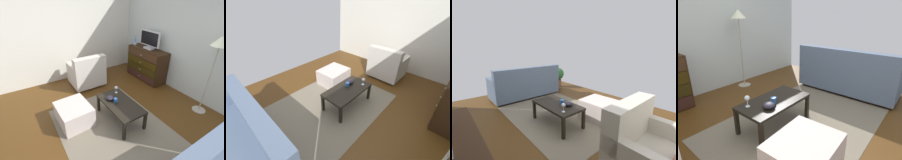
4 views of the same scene
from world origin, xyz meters
The scene contains 14 objects.
ground_plane centered at (0.00, 0.00, -0.03)m, with size 5.50×4.65×0.05m, color #4D2F11.
wall_accent_rear centered at (0.00, 2.08, 1.39)m, with size 5.50×0.12×2.79m, color #B5BFB9.
wall_plain_left centered at (-2.51, 0.00, 1.39)m, with size 0.12×4.65×2.79m, color silver.
area_rug centered at (0.20, -0.20, 0.00)m, with size 2.60×1.90×0.01m, color #706755.
dresser centered at (-1.18, 1.77, 0.47)m, with size 1.25×0.49×0.93m.
tv centered at (-1.17, 1.80, 1.19)m, with size 0.69×0.18×0.49m.
lava_lamp centered at (-1.70, 1.73, 1.08)m, with size 0.09×0.09×0.33m.
coffee_table centered at (-0.07, 0.06, 0.36)m, with size 1.01×0.54×0.42m.
wine_glass centered at (-0.42, 0.20, 0.53)m, with size 0.07×0.07×0.16m.
mug centered at (-0.14, 0.00, 0.46)m, with size 0.11×0.08×0.08m.
bowl_decorative centered at (-0.27, -0.05, 0.45)m, with size 0.17×0.17×0.07m, color black.
armchair centered at (-1.75, 0.10, 0.36)m, with size 0.80×0.87×0.90m.
ottoman centered at (-0.49, -0.76, 0.20)m, with size 0.70×0.60×0.40m, color beige.
standing_lamp centered at (0.65, 1.72, 1.42)m, with size 0.32×0.32×1.66m.
Camera 1 is at (1.98, -1.42, 2.30)m, focal length 25.32 mm.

